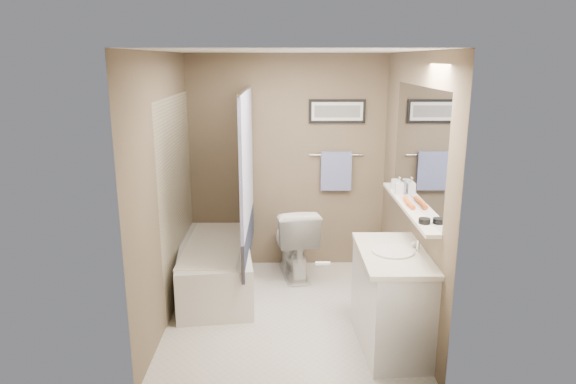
{
  "coord_description": "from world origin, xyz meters",
  "views": [
    {
      "loc": [
        -0.05,
        -4.41,
        2.33
      ],
      "look_at": [
        0.0,
        0.15,
        1.15
      ],
      "focal_mm": 32.0,
      "sensor_mm": 36.0,
      "label": 1
    }
  ],
  "objects_px": {
    "bathtub": "(215,267)",
    "candle_bowl_near": "(424,221)",
    "glass_jar": "(395,184)",
    "toilet": "(294,241)",
    "hair_brush_front": "(410,204)",
    "soap_bottle": "(399,186)",
    "vanity": "(392,302)",
    "hair_brush_back": "(407,201)"
  },
  "relations": [
    {
      "from": "toilet",
      "to": "hair_brush_front",
      "type": "height_order",
      "value": "hair_brush_front"
    },
    {
      "from": "soap_bottle",
      "to": "candle_bowl_near",
      "type": "bearing_deg",
      "value": -90.0
    },
    {
      "from": "toilet",
      "to": "glass_jar",
      "type": "bearing_deg",
      "value": 141.77
    },
    {
      "from": "toilet",
      "to": "glass_jar",
      "type": "distance_m",
      "value": 1.34
    },
    {
      "from": "vanity",
      "to": "hair_brush_back",
      "type": "bearing_deg",
      "value": 64.28
    },
    {
      "from": "vanity",
      "to": "glass_jar",
      "type": "bearing_deg",
      "value": 75.49
    },
    {
      "from": "bathtub",
      "to": "hair_brush_back",
      "type": "xyz_separation_m",
      "value": [
        1.79,
        -0.65,
        0.89
      ]
    },
    {
      "from": "vanity",
      "to": "soap_bottle",
      "type": "distance_m",
      "value": 1.12
    },
    {
      "from": "hair_brush_front",
      "to": "glass_jar",
      "type": "height_order",
      "value": "glass_jar"
    },
    {
      "from": "glass_jar",
      "to": "hair_brush_front",
      "type": "bearing_deg",
      "value": -90.0
    },
    {
      "from": "hair_brush_front",
      "to": "soap_bottle",
      "type": "distance_m",
      "value": 0.43
    },
    {
      "from": "hair_brush_back",
      "to": "candle_bowl_near",
      "type": "bearing_deg",
      "value": -90.0
    },
    {
      "from": "hair_brush_front",
      "to": "hair_brush_back",
      "type": "xyz_separation_m",
      "value": [
        0.0,
        0.1,
        0.0
      ]
    },
    {
      "from": "candle_bowl_near",
      "to": "glass_jar",
      "type": "bearing_deg",
      "value": 90.0
    },
    {
      "from": "toilet",
      "to": "vanity",
      "type": "bearing_deg",
      "value": 108.34
    },
    {
      "from": "vanity",
      "to": "soap_bottle",
      "type": "bearing_deg",
      "value": 73.1
    },
    {
      "from": "toilet",
      "to": "hair_brush_back",
      "type": "relative_size",
      "value": 3.63
    },
    {
      "from": "vanity",
      "to": "hair_brush_front",
      "type": "relative_size",
      "value": 4.09
    },
    {
      "from": "glass_jar",
      "to": "hair_brush_back",
      "type": "bearing_deg",
      "value": -90.0
    },
    {
      "from": "bathtub",
      "to": "glass_jar",
      "type": "height_order",
      "value": "glass_jar"
    },
    {
      "from": "hair_brush_front",
      "to": "vanity",
      "type": "bearing_deg",
      "value": -117.71
    },
    {
      "from": "vanity",
      "to": "soap_bottle",
      "type": "relative_size",
      "value": 5.6
    },
    {
      "from": "candle_bowl_near",
      "to": "hair_brush_front",
      "type": "relative_size",
      "value": 0.41
    },
    {
      "from": "toilet",
      "to": "hair_brush_back",
      "type": "bearing_deg",
      "value": 123.79
    },
    {
      "from": "toilet",
      "to": "soap_bottle",
      "type": "distance_m",
      "value": 1.43
    },
    {
      "from": "hair_brush_front",
      "to": "soap_bottle",
      "type": "height_order",
      "value": "soap_bottle"
    },
    {
      "from": "bathtub",
      "to": "vanity",
      "type": "bearing_deg",
      "value": -41.53
    },
    {
      "from": "glass_jar",
      "to": "candle_bowl_near",
      "type": "bearing_deg",
      "value": -90.0
    },
    {
      "from": "bathtub",
      "to": "candle_bowl_near",
      "type": "distance_m",
      "value": 2.33
    },
    {
      "from": "toilet",
      "to": "candle_bowl_near",
      "type": "bearing_deg",
      "value": 111.81
    },
    {
      "from": "bathtub",
      "to": "candle_bowl_near",
      "type": "relative_size",
      "value": 16.67
    },
    {
      "from": "bathtub",
      "to": "glass_jar",
      "type": "distance_m",
      "value": 2.01
    },
    {
      "from": "toilet",
      "to": "candle_bowl_near",
      "type": "height_order",
      "value": "candle_bowl_near"
    },
    {
      "from": "bathtub",
      "to": "toilet",
      "type": "relative_size",
      "value": 1.88
    },
    {
      "from": "glass_jar",
      "to": "soap_bottle",
      "type": "height_order",
      "value": "soap_bottle"
    },
    {
      "from": "toilet",
      "to": "hair_brush_front",
      "type": "relative_size",
      "value": 3.63
    },
    {
      "from": "glass_jar",
      "to": "bathtub",
      "type": "bearing_deg",
      "value": 175.03
    },
    {
      "from": "hair_brush_front",
      "to": "hair_brush_back",
      "type": "height_order",
      "value": "same"
    },
    {
      "from": "bathtub",
      "to": "toilet",
      "type": "bearing_deg",
      "value": 17.41
    },
    {
      "from": "vanity",
      "to": "glass_jar",
      "type": "distance_m",
      "value": 1.23
    },
    {
      "from": "bathtub",
      "to": "soap_bottle",
      "type": "relative_size",
      "value": 9.33
    },
    {
      "from": "bathtub",
      "to": "hair_brush_back",
      "type": "bearing_deg",
      "value": -26.98
    }
  ]
}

